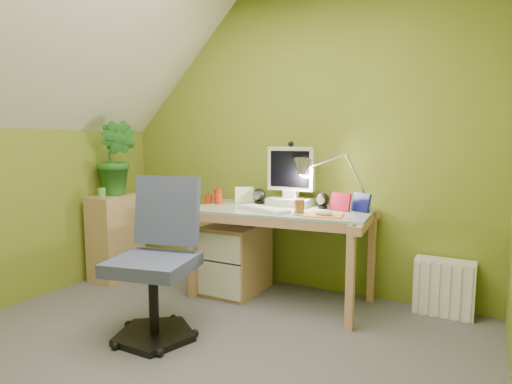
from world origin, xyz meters
The scene contains 21 objects.
floor centered at (0.00, 0.00, -0.01)m, with size 3.20×3.20×0.01m, color #55555A.
wall_back centered at (0.00, 1.60, 1.20)m, with size 3.20×0.01×2.40m, color olive.
slope_ceiling centered at (-1.00, 0.00, 1.85)m, with size 1.10×3.20×1.10m, color white.
desk centered at (0.09, 1.23, 0.35)m, with size 1.32×0.66×0.70m, color tan, non-canonical shape.
monitor centered at (0.09, 1.41, 0.98)m, with size 0.41×0.24×0.56m, color beige, non-canonical shape.
speaker_left centered at (-0.18, 1.39, 0.77)m, with size 0.10×0.10×0.12m, color black, non-canonical shape.
speaker_right centered at (0.36, 1.39, 0.76)m, with size 0.10×0.10×0.12m, color black, non-canonical shape.
keyboard centered at (0.01, 1.09, 0.72)m, with size 0.43×0.14×0.02m, color white.
mousepad centered at (0.47, 1.09, 0.71)m, with size 0.26×0.18×0.01m, color orange.
mouse centered at (0.47, 1.09, 0.73)m, with size 0.12×0.08×0.04m, color silver.
amber_tumbler centered at (0.27, 1.15, 0.75)m, with size 0.07×0.07×0.09m, color brown.
candle_cluster centered at (-0.51, 1.24, 0.76)m, with size 0.15×0.13×0.11m, color #B6240F, non-canonical shape.
photo_frame_red centered at (0.51, 1.35, 0.77)m, with size 0.15×0.02×0.13m, color #AB1233.
photo_frame_blue centered at (0.65, 1.39, 0.77)m, with size 0.15×0.02×0.13m, color navy.
photo_frame_green centered at (-0.31, 1.37, 0.77)m, with size 0.15×0.02×0.13m, color #BADA96.
desk_lamp centered at (0.54, 1.41, 1.01)m, with size 0.57×0.25×0.61m, color silver, non-canonical shape.
side_ledge centered at (-1.40, 1.00, 0.37)m, with size 0.28×0.42×0.74m, color tan.
potted_plant centered at (-1.40, 1.05, 1.06)m, with size 0.35×0.28×0.64m, color #286D24.
green_cup centered at (-1.38, 0.85, 0.78)m, with size 0.06×0.06×0.08m, color #5F9B40.
task_chair centered at (-0.32, 0.27, 0.48)m, with size 0.54×0.54×0.97m, color #3F4668, non-canonical shape.
radiator centered at (1.22, 1.50, 0.20)m, with size 0.39×0.16×0.39m, color silver.
Camera 1 is at (1.42, -1.66, 1.21)m, focal length 30.00 mm.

